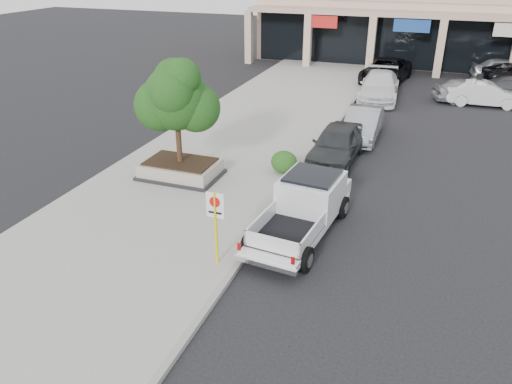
% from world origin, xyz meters
% --- Properties ---
extents(ground, '(120.00, 120.00, 0.00)m').
position_xyz_m(ground, '(0.00, 0.00, 0.00)').
color(ground, black).
rests_on(ground, ground).
extents(sidewalk, '(8.00, 52.00, 0.15)m').
position_xyz_m(sidewalk, '(-5.50, 6.00, 0.07)').
color(sidewalk, gray).
rests_on(sidewalk, ground).
extents(curb, '(0.20, 52.00, 0.15)m').
position_xyz_m(curb, '(-1.55, 6.00, 0.07)').
color(curb, gray).
rests_on(curb, ground).
extents(planter, '(3.20, 2.20, 0.68)m').
position_xyz_m(planter, '(-6.14, 3.89, 0.48)').
color(planter, black).
rests_on(planter, sidewalk).
extents(planter_tree, '(2.90, 2.55, 4.00)m').
position_xyz_m(planter_tree, '(-6.00, 4.05, 3.41)').
color(planter_tree, '#301D12').
rests_on(planter_tree, planter).
extents(no_parking_sign, '(0.55, 0.09, 2.30)m').
position_xyz_m(no_parking_sign, '(-2.14, -1.37, 1.63)').
color(no_parking_sign, yellow).
rests_on(no_parking_sign, sidewalk).
extents(hedge, '(1.10, 0.99, 0.93)m').
position_xyz_m(hedge, '(-2.28, 5.72, 0.62)').
color(hedge, '#1C4112').
rests_on(hedge, sidewalk).
extents(pickup_truck, '(2.64, 5.84, 1.78)m').
position_xyz_m(pickup_truck, '(-0.35, 1.27, 0.89)').
color(pickup_truck, silver).
rests_on(pickup_truck, ground).
extents(curb_car_a, '(2.07, 4.82, 1.62)m').
position_xyz_m(curb_car_a, '(-0.58, 8.06, 0.81)').
color(curb_car_a, '#2A2D2F').
rests_on(curb_car_a, ground).
extents(curb_car_b, '(1.65, 4.60, 1.51)m').
position_xyz_m(curb_car_b, '(0.01, 11.51, 0.76)').
color(curb_car_b, '#929599').
rests_on(curb_car_b, ground).
extents(curb_car_c, '(2.68, 5.86, 1.66)m').
position_xyz_m(curb_car_c, '(-0.22, 19.26, 0.83)').
color(curb_car_c, silver).
rests_on(curb_car_c, ground).
extents(curb_car_d, '(3.43, 6.25, 1.66)m').
position_xyz_m(curb_car_d, '(-0.42, 24.01, 0.83)').
color(curb_car_d, black).
rests_on(curb_car_d, ground).
extents(lot_car_a, '(4.66, 3.25, 1.47)m').
position_xyz_m(lot_car_a, '(5.11, 20.60, 0.74)').
color(lot_car_a, '#9EA0A6').
rests_on(lot_car_a, ground).
extents(lot_car_b, '(4.46, 1.72, 1.45)m').
position_xyz_m(lot_car_b, '(6.00, 20.02, 0.73)').
color(lot_car_b, silver).
rests_on(lot_car_b, ground).
extents(lot_car_e, '(5.03, 2.61, 1.64)m').
position_xyz_m(lot_car_e, '(7.73, 27.48, 0.82)').
color(lot_car_e, '#9EA0A6').
rests_on(lot_car_e, ground).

